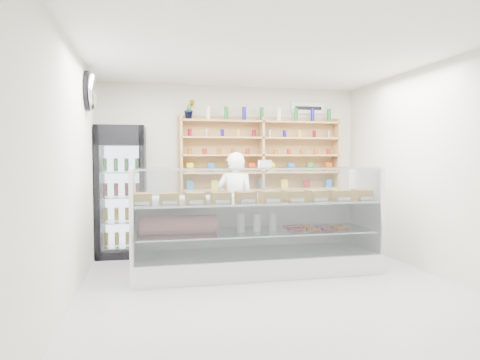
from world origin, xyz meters
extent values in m
plane|color=#B5B6BB|center=(0.00, 0.00, 0.00)|extent=(5.00, 5.00, 0.00)
plane|color=white|center=(0.00, 0.00, 2.80)|extent=(5.00, 5.00, 0.00)
plane|color=beige|center=(0.00, 2.50, 1.40)|extent=(4.50, 0.00, 4.50)
plane|color=beige|center=(0.00, -2.50, 1.40)|extent=(4.50, 0.00, 4.50)
plane|color=beige|center=(-2.25, 0.00, 1.40)|extent=(0.00, 5.00, 5.00)
plane|color=beige|center=(2.25, 0.00, 1.40)|extent=(0.00, 5.00, 5.00)
cube|color=white|center=(-0.02, 0.70, 0.14)|extent=(3.29, 0.93, 0.27)
cube|color=white|center=(-0.02, 1.13, 0.62)|extent=(3.29, 0.05, 0.69)
cube|color=silver|center=(-0.02, 0.70, 0.56)|extent=(3.16, 0.82, 0.02)
cube|color=silver|center=(-0.02, 0.70, 0.96)|extent=(3.22, 0.86, 0.02)
cube|color=silver|center=(-0.02, 0.25, 0.85)|extent=(3.22, 0.13, 1.15)
cube|color=silver|center=(-0.02, 0.64, 1.42)|extent=(3.22, 0.65, 0.01)
imported|color=white|center=(-0.10, 1.73, 0.82)|extent=(0.68, 0.53, 1.65)
cube|color=black|center=(-1.85, 2.14, 1.03)|extent=(0.77, 0.75, 2.05)
cube|color=#2C053E|center=(-1.84, 1.80, 1.90)|extent=(0.73, 0.06, 0.29)
cube|color=silver|center=(-1.84, 1.79, 0.93)|extent=(0.62, 0.03, 1.62)
cube|color=tan|center=(-0.90, 2.34, 1.59)|extent=(0.04, 0.28, 1.33)
cube|color=tan|center=(0.50, 2.34, 1.59)|extent=(0.04, 0.28, 1.33)
cube|color=tan|center=(1.90, 2.34, 1.59)|extent=(0.04, 0.28, 1.33)
cube|color=tan|center=(0.50, 2.34, 1.00)|extent=(2.80, 0.28, 0.03)
cube|color=tan|center=(0.50, 2.34, 1.30)|extent=(2.80, 0.28, 0.03)
cube|color=tan|center=(0.50, 2.34, 1.60)|extent=(2.80, 0.28, 0.03)
cube|color=tan|center=(0.50, 2.34, 1.90)|extent=(2.80, 0.28, 0.03)
cube|color=tan|center=(0.50, 2.34, 2.18)|extent=(2.80, 0.28, 0.03)
imported|color=#1E6626|center=(-0.75, 2.34, 2.36)|extent=(0.22, 0.20, 0.33)
ellipsoid|color=silver|center=(-2.17, 1.20, 2.45)|extent=(0.15, 0.50, 0.50)
cube|color=white|center=(1.40, 2.47, 2.45)|extent=(0.62, 0.03, 0.20)
camera|label=1|loc=(-1.44, -4.87, 1.56)|focal=32.00mm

